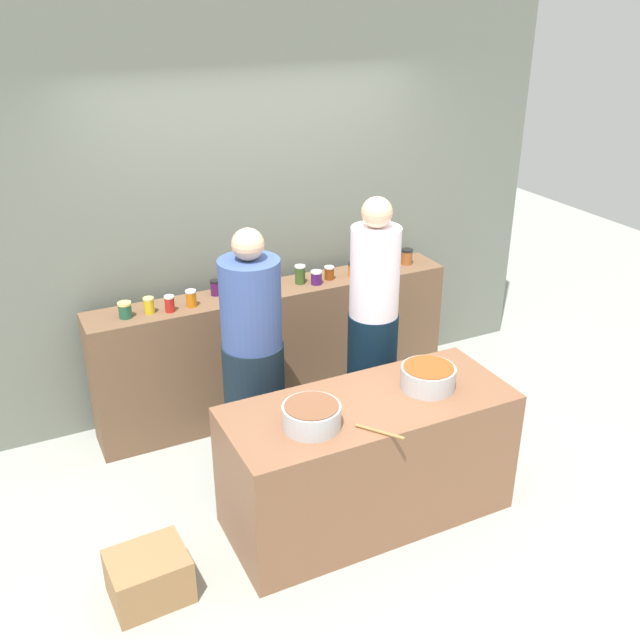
# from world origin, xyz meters

# --- Properties ---
(ground) EXTENTS (12.00, 12.00, 0.00)m
(ground) POSITION_xyz_m (0.00, 0.00, 0.00)
(ground) COLOR #959890
(storefront_wall) EXTENTS (4.80, 0.12, 3.00)m
(storefront_wall) POSITION_xyz_m (0.00, 1.45, 1.50)
(storefront_wall) COLOR slate
(storefront_wall) RESTS_ON ground
(display_shelf) EXTENTS (2.70, 0.36, 0.99)m
(display_shelf) POSITION_xyz_m (0.00, 1.10, 0.49)
(display_shelf) COLOR brown
(display_shelf) RESTS_ON ground
(prep_table) EXTENTS (1.70, 0.70, 0.80)m
(prep_table) POSITION_xyz_m (0.00, -0.30, 0.40)
(prep_table) COLOR brown
(prep_table) RESTS_ON ground
(preserve_jar_0) EXTENTS (0.09, 0.09, 0.11)m
(preserve_jar_0) POSITION_xyz_m (-1.07, 1.07, 1.04)
(preserve_jar_0) COLOR #205439
(preserve_jar_0) RESTS_ON display_shelf
(preserve_jar_1) EXTENTS (0.07, 0.07, 0.11)m
(preserve_jar_1) POSITION_xyz_m (-0.91, 1.07, 1.04)
(preserve_jar_1) COLOR gold
(preserve_jar_1) RESTS_ON display_shelf
(preserve_jar_2) EXTENTS (0.07, 0.07, 0.11)m
(preserve_jar_2) POSITION_xyz_m (-0.78, 1.03, 1.04)
(preserve_jar_2) COLOR #B21F18
(preserve_jar_2) RESTS_ON display_shelf
(preserve_jar_3) EXTENTS (0.07, 0.07, 0.12)m
(preserve_jar_3) POSITION_xyz_m (-0.63, 1.05, 1.05)
(preserve_jar_3) COLOR #CB6A10
(preserve_jar_3) RESTS_ON display_shelf
(preserve_jar_4) EXTENTS (0.07, 0.07, 0.11)m
(preserve_jar_4) POSITION_xyz_m (-0.42, 1.17, 1.04)
(preserve_jar_4) COLOR #45154B
(preserve_jar_4) RESTS_ON display_shelf
(preserve_jar_5) EXTENTS (0.07, 0.07, 0.13)m
(preserve_jar_5) POSITION_xyz_m (-0.29, 1.17, 1.05)
(preserve_jar_5) COLOR red
(preserve_jar_5) RESTS_ON display_shelf
(preserve_jar_6) EXTENTS (0.08, 0.08, 0.15)m
(preserve_jar_6) POSITION_xyz_m (-0.19, 1.12, 1.06)
(preserve_jar_6) COLOR #22573B
(preserve_jar_6) RESTS_ON display_shelf
(preserve_jar_7) EXTENTS (0.07, 0.07, 0.11)m
(preserve_jar_7) POSITION_xyz_m (-0.03, 1.14, 1.04)
(preserve_jar_7) COLOR #99400E
(preserve_jar_7) RESTS_ON display_shelf
(preserve_jar_8) EXTENTS (0.08, 0.08, 0.14)m
(preserve_jar_8) POSITION_xyz_m (0.21, 1.10, 1.06)
(preserve_jar_8) COLOR #335020
(preserve_jar_8) RESTS_ON display_shelf
(preserve_jar_9) EXTENTS (0.08, 0.08, 0.10)m
(preserve_jar_9) POSITION_xyz_m (0.31, 1.04, 1.04)
(preserve_jar_9) COLOR #44175A
(preserve_jar_9) RESTS_ON display_shelf
(preserve_jar_10) EXTENTS (0.07, 0.07, 0.10)m
(preserve_jar_10) POSITION_xyz_m (0.43, 1.08, 1.04)
(preserve_jar_10) COLOR #7E370F
(preserve_jar_10) RESTS_ON display_shelf
(preserve_jar_11) EXTENTS (0.09, 0.09, 0.11)m
(preserve_jar_11) POSITION_xyz_m (0.62, 1.05, 1.04)
(preserve_jar_11) COLOR orange
(preserve_jar_11) RESTS_ON display_shelf
(preserve_jar_12) EXTENTS (0.08, 0.08, 0.12)m
(preserve_jar_12) POSITION_xyz_m (0.78, 1.13, 1.05)
(preserve_jar_12) COLOR #5C8A34
(preserve_jar_12) RESTS_ON display_shelf
(preserve_jar_13) EXTENTS (0.07, 0.07, 0.13)m
(preserve_jar_13) POSITION_xyz_m (0.95, 1.11, 1.05)
(preserve_jar_13) COLOR #3F2755
(preserve_jar_13) RESTS_ON display_shelf
(preserve_jar_14) EXTENTS (0.09, 0.09, 0.12)m
(preserve_jar_14) POSITION_xyz_m (1.12, 1.10, 1.05)
(preserve_jar_14) COLOR #954F24
(preserve_jar_14) RESTS_ON display_shelf
(cooking_pot_left) EXTENTS (0.32, 0.32, 0.13)m
(cooking_pot_left) POSITION_xyz_m (-0.41, -0.38, 0.87)
(cooking_pot_left) COLOR #B7B7BC
(cooking_pot_left) RESTS_ON prep_table
(cooking_pot_center) EXTENTS (0.32, 0.32, 0.14)m
(cooking_pot_center) POSITION_xyz_m (0.39, -0.30, 0.87)
(cooking_pot_center) COLOR #B7B7BC
(cooking_pot_center) RESTS_ON prep_table
(wooden_spoon) EXTENTS (0.18, 0.24, 0.02)m
(wooden_spoon) POSITION_xyz_m (-0.11, -0.60, 0.81)
(wooden_spoon) COLOR #9E703D
(wooden_spoon) RESTS_ON prep_table
(cook_with_tongs) EXTENTS (0.40, 0.40, 1.68)m
(cook_with_tongs) POSITION_xyz_m (-0.42, 0.46, 0.76)
(cook_with_tongs) COLOR #15232E
(cook_with_tongs) RESTS_ON ground
(cook_in_cap) EXTENTS (0.34, 0.34, 1.78)m
(cook_in_cap) POSITION_xyz_m (0.42, 0.40, 0.82)
(cook_in_cap) COLOR black
(cook_in_cap) RESTS_ON ground
(bread_crate) EXTENTS (0.42, 0.35, 0.27)m
(bread_crate) POSITION_xyz_m (-1.36, -0.37, 0.14)
(bread_crate) COLOR #966C43
(bread_crate) RESTS_ON ground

